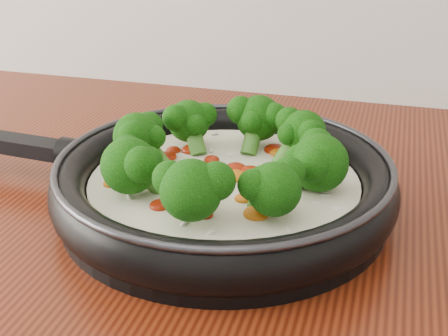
# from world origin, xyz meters

# --- Properties ---
(skillet) EXTENTS (0.58, 0.39, 0.10)m
(skillet) POSITION_xyz_m (0.04, 1.08, 0.94)
(skillet) COLOR black
(skillet) RESTS_ON counter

